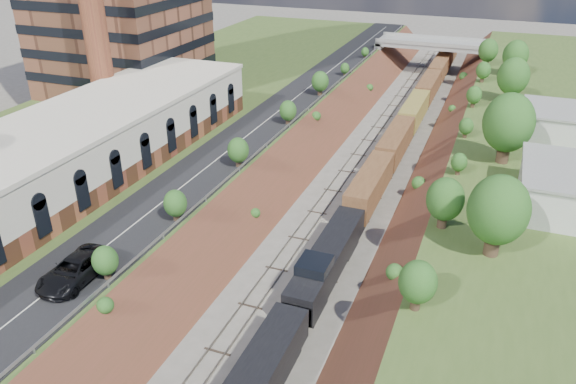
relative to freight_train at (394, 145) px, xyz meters
name	(u,v)px	position (x,y,z in m)	size (l,w,h in m)	color
platform_left	(145,134)	(-35.60, -9.11, 0.01)	(44.00, 180.00, 5.00)	#435B25
embankment_left	(282,171)	(-13.60, -9.11, -2.49)	(7.07, 180.00, 7.07)	brown
embankment_right	(444,198)	(8.40, -9.11, -2.49)	(7.07, 180.00, 7.07)	brown
rail_left_track	(340,180)	(-5.20, -9.11, -2.40)	(1.58, 180.00, 0.18)	gray
rail_right_track	(378,186)	(0.00, -9.11, -2.40)	(1.58, 180.00, 0.18)	gray
road	(251,133)	(-18.10, -9.11, 2.56)	(8.00, 180.00, 0.10)	black
guardrail	(278,134)	(-14.00, -9.31, 3.06)	(0.10, 171.00, 0.70)	#99999E
commercial_building	(62,155)	(-30.60, -31.11, 6.02)	(14.30, 62.30, 7.00)	brown
overpass	(432,50)	(-2.60, 52.89, 2.43)	(24.50, 8.30, 7.40)	gray
white_building_near	(568,190)	(20.90, -17.11, 4.51)	(9.00, 12.00, 4.00)	silver
white_building_far	(555,123)	(20.40, 4.89, 4.31)	(8.00, 10.00, 3.60)	silver
tree_right_large	(498,211)	(14.40, -29.11, 6.90)	(5.25, 5.25, 7.61)	#473323
tree_left_crest	(70,291)	(-14.40, -49.11, 4.55)	(2.45, 2.45, 3.55)	#473323
freight_train	(394,145)	(0.00, 0.00, 0.00)	(2.85, 145.91, 4.55)	black
suv	(75,270)	(-17.06, -45.66, 3.59)	(3.26, 7.07, 1.96)	black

